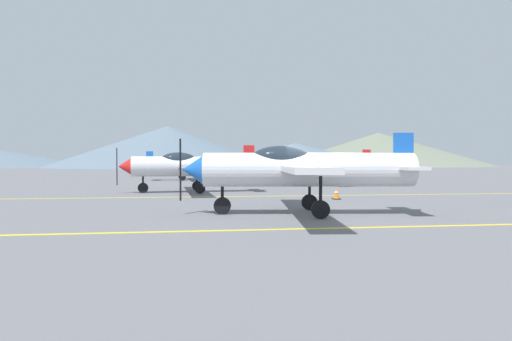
% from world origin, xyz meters
% --- Properties ---
extents(ground_plane, '(400.00, 400.00, 0.00)m').
position_xyz_m(ground_plane, '(0.00, 0.00, 0.00)').
color(ground_plane, slate).
extents(apron_line_near, '(80.00, 0.16, 0.01)m').
position_xyz_m(apron_line_near, '(0.00, -3.36, 0.01)').
color(apron_line_near, yellow).
rests_on(apron_line_near, ground_plane).
extents(apron_line_far, '(80.00, 0.16, 0.01)m').
position_xyz_m(apron_line_far, '(0.00, 7.13, 0.01)').
color(apron_line_far, yellow).
rests_on(apron_line_far, ground_plane).
extents(airplane_near, '(8.18, 9.39, 2.81)m').
position_xyz_m(airplane_near, '(-0.81, -0.27, 1.58)').
color(airplane_near, silver).
rests_on(airplane_near, ground_plane).
extents(airplane_mid, '(8.16, 9.38, 2.81)m').
position_xyz_m(airplane_mid, '(-4.90, 10.52, 1.58)').
color(airplane_mid, silver).
rests_on(airplane_mid, ground_plane).
extents(airplane_far, '(8.09, 9.33, 2.81)m').
position_xyz_m(airplane_far, '(5.65, 18.24, 1.58)').
color(airplane_far, white).
rests_on(airplane_far, ground_plane).
extents(airplane_back, '(8.17, 9.39, 2.81)m').
position_xyz_m(airplane_back, '(-5.60, 26.87, 1.58)').
color(airplane_back, white).
rests_on(airplane_back, ground_plane).
extents(traffic_cone_front, '(0.36, 0.36, 0.59)m').
position_xyz_m(traffic_cone_front, '(2.26, 4.99, 0.29)').
color(traffic_cone_front, black).
rests_on(traffic_cone_front, ground_plane).
extents(hill_centerleft, '(75.49, 75.49, 13.49)m').
position_xyz_m(hill_centerleft, '(-15.48, 123.68, 6.74)').
color(hill_centerleft, slate).
rests_on(hill_centerleft, ground_plane).
extents(hill_centerright, '(67.26, 67.26, 8.59)m').
position_xyz_m(hill_centerright, '(29.39, 132.89, 4.30)').
color(hill_centerright, slate).
rests_on(hill_centerright, ground_plane).
extents(hill_right, '(85.98, 85.98, 13.58)m').
position_xyz_m(hill_right, '(66.70, 145.97, 6.79)').
color(hill_right, slate).
rests_on(hill_right, ground_plane).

